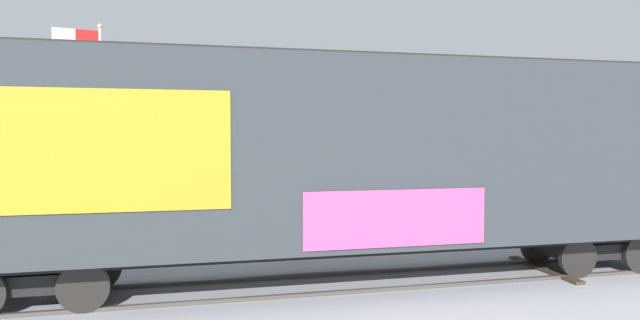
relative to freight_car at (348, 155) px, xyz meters
name	(u,v)px	position (x,y,z in m)	size (l,w,h in m)	color
ground_plane	(406,279)	(1.38, 0.00, -2.78)	(260.00, 260.00, 0.00)	#B2B5BC
track	(388,279)	(0.92, -0.05, -2.74)	(60.00, 4.95, 0.08)	#4C4742
freight_car	(348,155)	(0.00, 0.00, 0.00)	(17.37, 3.73, 4.99)	#33383D
flagpole	(89,88)	(-6.55, 10.66, 2.22)	(1.70, 0.33, 7.43)	silver
hillside	(202,127)	(1.36, 75.60, 1.95)	(126.38, 37.41, 14.02)	silver
parked_car_white	(74,222)	(-6.17, 4.61, -1.88)	(4.49, 2.10, 1.82)	silver
parked_car_red	(305,213)	(0.38, 5.24, -1.98)	(4.51, 2.01, 1.61)	#B21E1E
parked_car_blue	(491,207)	(6.79, 4.73, -1.99)	(4.08, 1.94, 1.59)	navy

